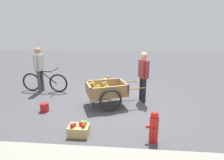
{
  "coord_description": "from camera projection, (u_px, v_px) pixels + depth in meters",
  "views": [
    {
      "loc": [
        -0.38,
        5.44,
        2.3
      ],
      "look_at": [
        0.1,
        0.07,
        0.75
      ],
      "focal_mm": 31.07,
      "sensor_mm": 36.0,
      "label": 1
    }
  ],
  "objects": [
    {
      "name": "dog",
      "position": [
        105.0,
        80.0,
        7.33
      ],
      "size": [
        0.29,
        0.65,
        0.4
      ],
      "color": "#AD7A38",
      "rests_on": "ground"
    },
    {
      "name": "cyclist_person",
      "position": [
        39.0,
        66.0,
        6.66
      ],
      "size": [
        0.21,
        0.58,
        1.56
      ],
      "color": "#4C4742",
      "rests_on": "ground"
    },
    {
      "name": "apple_crate",
      "position": [
        79.0,
        130.0,
        4.16
      ],
      "size": [
        0.44,
        0.32,
        0.32
      ],
      "color": "tan",
      "rests_on": "ground"
    },
    {
      "name": "bicycle",
      "position": [
        45.0,
        82.0,
        6.8
      ],
      "size": [
        1.66,
        0.46,
        0.85
      ],
      "color": "black",
      "rests_on": "ground"
    },
    {
      "name": "vendor_person",
      "position": [
        143.0,
        73.0,
        5.81
      ],
      "size": [
        0.31,
        0.51,
        1.53
      ],
      "color": "black",
      "rests_on": "ground"
    },
    {
      "name": "fruit_cart",
      "position": [
        107.0,
        91.0,
        5.61
      ],
      "size": [
        1.81,
        1.32,
        0.72
      ],
      "color": "#937047",
      "rests_on": "ground"
    },
    {
      "name": "fire_hydrant",
      "position": [
        154.0,
        127.0,
        3.87
      ],
      "size": [
        0.25,
        0.25,
        0.67
      ],
      "color": "red",
      "rests_on": "ground"
    },
    {
      "name": "ground_plane",
      "position": [
        115.0,
        103.0,
        5.87
      ],
      "size": [
        24.0,
        24.0,
        0.0
      ],
      "primitive_type": "plane",
      "color": "#47474C"
    },
    {
      "name": "plastic_bucket",
      "position": [
        44.0,
        107.0,
        5.32
      ],
      "size": [
        0.24,
        0.24,
        0.24
      ],
      "primitive_type": "cylinder",
      "color": "#B21E1E",
      "rests_on": "ground"
    }
  ]
}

